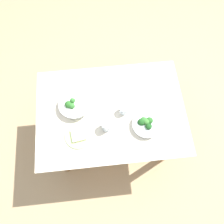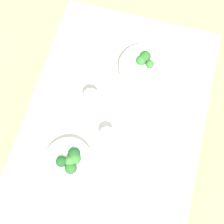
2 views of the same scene
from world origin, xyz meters
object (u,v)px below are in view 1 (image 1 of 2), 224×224
broccoli_bowl_near (74,105)px  table_knife_right (116,90)px  bread_side_plate (78,135)px  water_glass_center (106,125)px  broccoli_bowl_far (146,124)px  water_glass_side (124,109)px  napkin_folded_upper (88,86)px  fork_by_near_bowl (160,79)px  fork_by_far_bowl (146,84)px  table_knife_left (58,147)px

broccoli_bowl_near → table_knife_right: broccoli_bowl_near is taller
bread_side_plate → water_glass_center: bearing=-168.3°
broccoli_bowl_far → water_glass_center: bearing=-2.6°
broccoli_bowl_near → water_glass_side: size_ratio=3.41×
broccoli_bowl_far → table_knife_right: 0.40m
water_glass_center → bread_side_plate: bearing=11.7°
napkin_folded_upper → broccoli_bowl_far: bearing=137.3°
bread_side_plate → fork_by_near_bowl: size_ratio=2.30×
bread_side_plate → fork_by_far_bowl: bearing=-146.9°
broccoli_bowl_far → table_knife_left: 0.72m
broccoli_bowl_far → table_knife_left: broccoli_bowl_far is taller
water_glass_side → napkin_folded_upper: bearing=-43.8°
broccoli_bowl_near → water_glass_center: size_ratio=2.69×
water_glass_side → table_knife_right: 0.21m
water_glass_side → table_knife_right: size_ratio=0.40×
napkin_folded_upper → water_glass_side: bearing=136.2°
broccoli_bowl_far → napkin_folded_upper: 0.60m
broccoli_bowl_far → water_glass_side: 0.21m
fork_by_far_bowl → napkin_folded_upper: (0.51, -0.04, 0.00)m
table_knife_left → table_knife_right: same height
fork_by_far_bowl → water_glass_center: bearing=25.5°
fork_by_far_bowl → table_knife_right: (0.27, 0.02, -0.00)m
water_glass_side → napkin_folded_upper: (0.28, -0.27, -0.04)m
broccoli_bowl_far → water_glass_center: (0.32, -0.01, 0.02)m
water_glass_side → fork_by_far_bowl: (-0.23, -0.23, -0.04)m
fork_by_near_bowl → table_knife_right: (0.40, 0.06, -0.00)m
table_knife_right → fork_by_near_bowl: bearing=-26.3°
fork_by_near_bowl → bread_side_plate: bearing=-91.5°
water_glass_side → table_knife_right: water_glass_side is taller
broccoli_bowl_near → napkin_folded_upper: 0.22m
table_knife_left → broccoli_bowl_near: bearing=-134.3°
fork_by_near_bowl → table_knife_left: (0.91, 0.51, -0.00)m
fork_by_far_bowl → table_knife_left: (0.78, 0.47, -0.00)m
bread_side_plate → fork_by_near_bowl: bread_side_plate is taller
broccoli_bowl_near → napkin_folded_upper: (-0.12, -0.18, -0.03)m
broccoli_bowl_near → bread_side_plate: (-0.02, 0.26, -0.03)m
table_knife_right → napkin_folded_upper: napkin_folded_upper is taller
water_glass_center → broccoli_bowl_far: bearing=177.4°
broccoli_bowl_far → broccoli_bowl_near: broccoli_bowl_near is taller
fork_by_near_bowl → napkin_folded_upper: 0.63m
water_glass_center → table_knife_left: (0.40, 0.12, -0.05)m
bread_side_plate → table_knife_left: 0.18m
table_knife_right → water_glass_side: bearing=-112.9°
napkin_folded_upper → broccoli_bowl_near: bearing=56.2°
fork_by_far_bowl → table_knife_left: size_ratio=0.56×
table_knife_right → napkin_folded_upper: 0.24m
fork_by_far_bowl → table_knife_right: size_ratio=0.52×
table_knife_right → bread_side_plate: bearing=-167.0°
fork_by_near_bowl → broccoli_bowl_far: bearing=-57.8°
water_glass_center → water_glass_side: bearing=-141.2°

